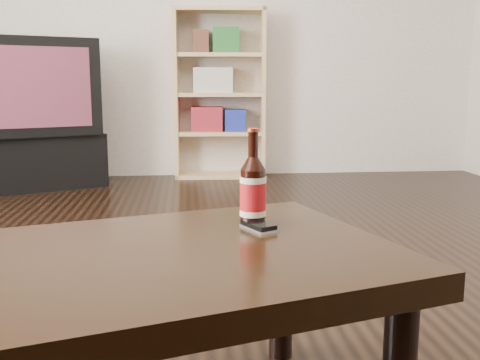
{
  "coord_description": "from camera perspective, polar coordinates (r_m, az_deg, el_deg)",
  "views": [
    {
      "loc": [
        0.19,
        -1.45,
        0.73
      ],
      "look_at": [
        0.31,
        -0.19,
        0.51
      ],
      "focal_mm": 42.0,
      "sensor_mm": 36.0,
      "label": 1
    }
  ],
  "objects": [
    {
      "name": "phone",
      "position": [
        1.26,
        1.9,
        -4.71
      ],
      "size": [
        0.08,
        0.1,
        0.02
      ],
      "rotation": [
        0.0,
        0.0,
        0.46
      ],
      "color": "silver",
      "rests_on": "coffee_table"
    },
    {
      "name": "tv",
      "position": [
        4.15,
        -20.77,
        8.83
      ],
      "size": [
        1.01,
        0.85,
        0.65
      ],
      "rotation": [
        0.0,
        0.0,
        0.42
      ],
      "color": "black",
      "rests_on": "tv_stand"
    },
    {
      "name": "tv_stand",
      "position": [
        4.18,
        -20.34,
        1.82
      ],
      "size": [
        1.05,
        0.81,
        0.37
      ],
      "primitive_type": "cube",
      "rotation": [
        0.0,
        0.0,
        0.42
      ],
      "color": "black",
      "rests_on": "floor"
    },
    {
      "name": "beer_bottle",
      "position": [
        1.29,
        1.33,
        -1.15
      ],
      "size": [
        0.07,
        0.07,
        0.22
      ],
      "rotation": [
        0.0,
        0.0,
        -0.2
      ],
      "color": "black",
      "rests_on": "coffee_table"
    },
    {
      "name": "bookshelf",
      "position": [
        4.38,
        -2.19,
        9.03
      ],
      "size": [
        0.7,
        0.35,
        1.28
      ],
      "rotation": [
        0.0,
        0.0,
        -0.06
      ],
      "color": "tan",
      "rests_on": "floor"
    },
    {
      "name": "coffee_table",
      "position": [
        1.11,
        -12.15,
        -10.35
      ],
      "size": [
        1.23,
        0.93,
        0.41
      ],
      "rotation": [
        0.0,
        0.0,
        0.3
      ],
      "color": "black",
      "rests_on": "floor"
    },
    {
      "name": "floor",
      "position": [
        1.64,
        -12.0,
        -17.14
      ],
      "size": [
        5.0,
        6.0,
        0.01
      ],
      "primitive_type": "cube",
      "color": "black",
      "rests_on": "ground"
    }
  ]
}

